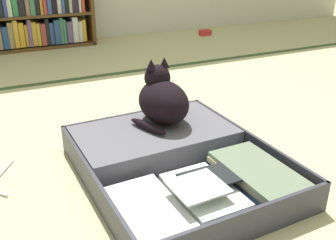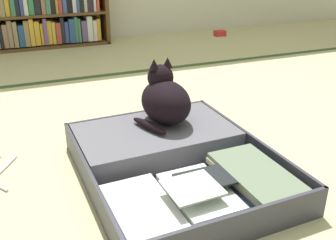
{
  "view_description": "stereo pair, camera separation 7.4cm",
  "coord_description": "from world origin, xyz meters",
  "px_view_note": "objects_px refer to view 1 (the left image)",
  "views": [
    {
      "loc": [
        -0.61,
        -1.04,
        0.77
      ],
      "look_at": [
        -0.05,
        0.13,
        0.19
      ],
      "focal_mm": 41.89,
      "sensor_mm": 36.0,
      "label": 1
    },
    {
      "loc": [
        -0.54,
        -1.07,
        0.77
      ],
      "look_at": [
        -0.05,
        0.13,
        0.19
      ],
      "focal_mm": 41.89,
      "sensor_mm": 36.0,
      "label": 2
    }
  ],
  "objects_px": {
    "bookshelf": "(9,2)",
    "open_suitcase": "(173,158)",
    "black_cat": "(162,99)",
    "small_red_pouch": "(205,33)"
  },
  "relations": [
    {
      "from": "black_cat",
      "to": "small_red_pouch",
      "type": "relative_size",
      "value": 2.79
    },
    {
      "from": "bookshelf",
      "to": "open_suitcase",
      "type": "bearing_deg",
      "value": -81.48
    },
    {
      "from": "bookshelf",
      "to": "small_red_pouch",
      "type": "distance_m",
      "value": 1.68
    },
    {
      "from": "black_cat",
      "to": "open_suitcase",
      "type": "bearing_deg",
      "value": -103.98
    },
    {
      "from": "bookshelf",
      "to": "open_suitcase",
      "type": "relative_size",
      "value": 1.51
    },
    {
      "from": "open_suitcase",
      "to": "black_cat",
      "type": "xyz_separation_m",
      "value": [
        0.05,
        0.2,
        0.15
      ]
    },
    {
      "from": "bookshelf",
      "to": "open_suitcase",
      "type": "distance_m",
      "value": 2.22
    },
    {
      "from": "bookshelf",
      "to": "black_cat",
      "type": "bearing_deg",
      "value": -79.19
    },
    {
      "from": "bookshelf",
      "to": "small_red_pouch",
      "type": "bearing_deg",
      "value": -5.96
    },
    {
      "from": "open_suitcase",
      "to": "black_cat",
      "type": "height_order",
      "value": "black_cat"
    }
  ]
}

